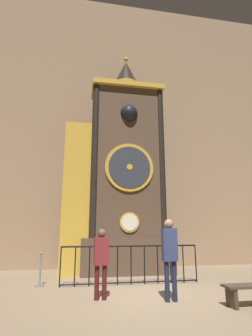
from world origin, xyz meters
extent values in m
plane|color=#847056|center=(0.00, 0.00, 0.00)|extent=(28.00, 28.00, 0.00)
cube|color=#997A5B|center=(0.00, 5.24, 6.70)|extent=(24.00, 0.30, 13.39)
cube|color=brown|center=(-0.03, 3.74, 0.65)|extent=(3.45, 1.61, 1.29)
cube|color=brown|center=(-0.03, 3.74, 4.41)|extent=(2.76, 1.40, 6.23)
cube|color=gold|center=(-0.03, 3.63, 7.42)|extent=(2.98, 1.54, 0.20)
cylinder|color=gold|center=(-0.03, 3.01, 1.84)|extent=(0.72, 0.05, 0.72)
cylinder|color=silver|center=(-0.03, 2.98, 1.84)|extent=(0.59, 0.03, 0.59)
cylinder|color=gold|center=(-0.03, 3.01, 3.91)|extent=(1.88, 0.07, 1.88)
cylinder|color=#2D333D|center=(-0.03, 2.96, 3.91)|extent=(1.62, 0.04, 1.62)
cylinder|color=gold|center=(-0.03, 2.94, 3.91)|extent=(0.23, 0.03, 0.23)
cube|color=#30241B|center=(-0.03, 3.53, 6.15)|extent=(0.90, 0.42, 0.90)
sphere|color=black|center=(-0.03, 3.10, 6.15)|extent=(0.72, 0.72, 0.72)
cylinder|color=black|center=(-1.36, 3.12, 4.41)|extent=(0.28, 0.28, 6.23)
cylinder|color=black|center=(1.29, 3.12, 4.41)|extent=(0.28, 0.28, 6.23)
cylinder|color=gold|center=(-0.03, 3.74, 7.67)|extent=(1.12, 1.12, 0.30)
cone|color=black|center=(-0.03, 3.74, 8.41)|extent=(1.07, 1.07, 1.17)
sphere|color=gold|center=(-0.03, 3.74, 9.12)|extent=(0.20, 0.20, 0.20)
cube|color=brown|center=(-1.97, 3.79, 2.83)|extent=(1.01, 1.19, 5.67)
cube|color=gold|center=(-1.97, 3.18, 2.83)|extent=(1.06, 0.06, 5.67)
cylinder|color=black|center=(-2.34, 1.63, 0.56)|extent=(0.04, 0.04, 1.12)
cylinder|color=black|center=(-1.92, 1.63, 0.56)|extent=(0.04, 0.04, 1.12)
cylinder|color=black|center=(-1.51, 1.63, 0.56)|extent=(0.04, 0.04, 1.12)
cylinder|color=black|center=(-1.09, 1.63, 0.56)|extent=(0.04, 0.04, 1.12)
cylinder|color=black|center=(-0.67, 1.63, 0.56)|extent=(0.04, 0.04, 1.12)
cylinder|color=black|center=(-0.26, 1.63, 0.56)|extent=(0.04, 0.04, 1.12)
cylinder|color=black|center=(0.16, 1.63, 0.56)|extent=(0.04, 0.04, 1.12)
cylinder|color=black|center=(0.58, 1.63, 0.56)|extent=(0.04, 0.04, 1.12)
cylinder|color=black|center=(0.99, 1.63, 0.56)|extent=(0.04, 0.04, 1.12)
cylinder|color=black|center=(1.41, 1.63, 0.56)|extent=(0.04, 0.04, 1.12)
cylinder|color=black|center=(1.83, 1.63, 0.56)|extent=(0.04, 0.04, 1.12)
cylinder|color=black|center=(-0.26, 1.63, 1.10)|extent=(4.17, 0.05, 0.05)
cylinder|color=black|center=(-0.26, 1.63, 0.06)|extent=(4.17, 0.04, 0.04)
cylinder|color=#461518|center=(-1.39, 0.06, 0.38)|extent=(0.11, 0.11, 0.77)
cylinder|color=#461518|center=(-1.21, 0.06, 0.38)|extent=(0.11, 0.11, 0.77)
cube|color=maroon|center=(-1.30, 0.06, 1.09)|extent=(0.35, 0.24, 0.65)
sphere|color=brown|center=(-1.30, 0.06, 1.51)|extent=(0.20, 0.20, 0.20)
cylinder|color=#1B213A|center=(0.19, -0.37, 0.44)|extent=(0.11, 0.11, 0.88)
cylinder|color=#1B213A|center=(0.37, -0.37, 0.44)|extent=(0.11, 0.11, 0.88)
cube|color=navy|center=(0.28, -0.37, 1.26)|extent=(0.35, 0.24, 0.75)
sphere|color=#8C664C|center=(0.28, -0.37, 1.73)|extent=(0.22, 0.22, 0.22)
cylinder|color=gray|center=(-2.92, 1.86, 0.02)|extent=(0.28, 0.28, 0.04)
cylinder|color=gray|center=(-2.92, 1.86, 0.43)|extent=(0.06, 0.06, 0.87)
sphere|color=gray|center=(-2.92, 1.86, 0.91)|extent=(0.09, 0.09, 0.09)
cube|color=#423328|center=(1.38, -1.05, 0.20)|extent=(0.08, 0.36, 0.39)
camera|label=1|loc=(-1.89, -6.57, 1.62)|focal=28.00mm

